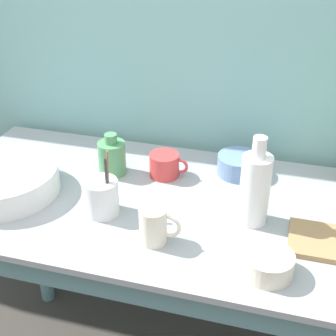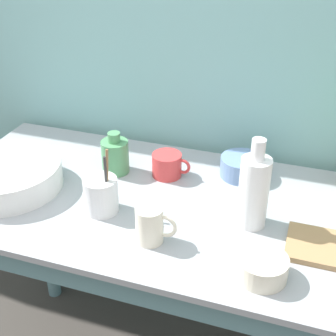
% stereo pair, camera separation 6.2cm
% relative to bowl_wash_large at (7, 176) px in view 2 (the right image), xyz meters
% --- Properties ---
extents(wall_back, '(6.00, 0.05, 2.40)m').
position_rel_bowl_wash_large_xyz_m(wall_back, '(0.51, 0.48, 0.27)').
color(wall_back, '#7AB2B2').
rests_on(wall_back, ground_plane).
extents(counter_table, '(1.47, 0.70, 0.89)m').
position_rel_bowl_wash_large_xyz_m(counter_table, '(0.51, 0.05, -0.21)').
color(counter_table, slate).
rests_on(counter_table, ground_plane).
extents(bowl_wash_large, '(0.34, 0.34, 0.08)m').
position_rel_bowl_wash_large_xyz_m(bowl_wash_large, '(0.00, 0.00, 0.00)').
color(bowl_wash_large, silver).
rests_on(bowl_wash_large, counter_table).
extents(bottle_tall, '(0.08, 0.08, 0.27)m').
position_rel_bowl_wash_large_xyz_m(bottle_tall, '(0.76, 0.05, 0.07)').
color(bottle_tall, white).
rests_on(bottle_tall, counter_table).
extents(bottle_short, '(0.09, 0.09, 0.14)m').
position_rel_bowl_wash_large_xyz_m(bottle_short, '(0.28, 0.20, 0.02)').
color(bottle_short, '#4C8C59').
rests_on(bottle_short, counter_table).
extents(mug_cream, '(0.11, 0.07, 0.10)m').
position_rel_bowl_wash_large_xyz_m(mug_cream, '(0.52, -0.11, 0.01)').
color(mug_cream, beige).
rests_on(mug_cream, counter_table).
extents(mug_red, '(0.13, 0.10, 0.08)m').
position_rel_bowl_wash_large_xyz_m(mug_red, '(0.46, 0.23, -0.00)').
color(mug_red, '#C63838').
rests_on(mug_red, counter_table).
extents(bowl_small_blue, '(0.14, 0.14, 0.07)m').
position_rel_bowl_wash_large_xyz_m(bowl_small_blue, '(0.69, 0.30, -0.01)').
color(bowl_small_blue, '#6684B2').
rests_on(bowl_small_blue, counter_table).
extents(bowl_small_cream, '(0.13, 0.13, 0.06)m').
position_rel_bowl_wash_large_xyz_m(bowl_small_cream, '(0.83, -0.15, -0.01)').
color(bowl_small_cream, beige).
rests_on(bowl_small_cream, counter_table).
extents(utensil_cup, '(0.10, 0.10, 0.20)m').
position_rel_bowl_wash_large_xyz_m(utensil_cup, '(0.34, -0.02, 0.01)').
color(utensil_cup, silver).
rests_on(utensil_cup, counter_table).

